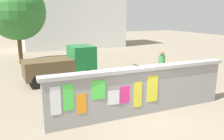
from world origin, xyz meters
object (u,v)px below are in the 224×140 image
Objects in this scene: tree_roadside at (17,11)px; auto_rickshaw_truck at (64,65)px; bicycle_far at (137,93)px; motorcycle at (128,74)px; person_walking at (162,63)px; bicycle_near at (92,99)px.

auto_rickshaw_truck is at bearing -72.10° from tree_roadside.
bicycle_far is 0.30× the size of tree_roadside.
bicycle_far is at bearing -63.37° from auto_rickshaw_truck.
auto_rickshaw_truck is 0.65× the size of tree_roadside.
motorcycle is 1.16× the size of person_walking.
motorcycle is at bearing 42.00° from bicycle_near.
motorcycle is at bearing -56.16° from tree_roadside.
person_walking is at bearing 38.53° from bicycle_far.
motorcycle is at bearing 70.36° from bicycle_far.
person_walking reaches higher than motorcycle.
auto_rickshaw_truck is 2.16× the size of bicycle_far.
motorcycle is 2.82m from bicycle_far.
auto_rickshaw_truck reaches higher than bicycle_far.
person_walking is (2.64, 2.11, 0.62)m from bicycle_far.
tree_roadside is (-6.60, 7.87, 2.70)m from person_walking.
bicycle_far is 1.06× the size of person_walking.
bicycle_near is 1.00× the size of bicycle_far.
person_walking reaches higher than bicycle_near.
person_walking is at bearing -49.99° from tree_roadside.
auto_rickshaw_truck is at bearing 153.85° from motorcycle.
auto_rickshaw_truck is 4.66m from bicycle_far.
bicycle_far is at bearing -68.35° from tree_roadside.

